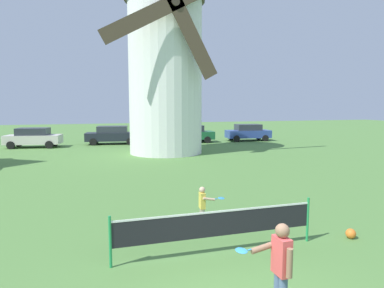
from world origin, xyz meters
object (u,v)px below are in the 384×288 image
Objects in this scene: stray_ball at (351,234)px; parked_car_blue at (248,132)px; parked_car_cream at (33,137)px; player_far at (203,204)px; parked_car_black at (112,135)px; windmill at (165,56)px; tennis_net at (218,224)px; player_near at (280,264)px; parked_car_green at (189,134)px.

parked_car_blue is at bearing 69.97° from stray_ball.
parked_car_blue is (18.65, -0.26, -0.00)m from parked_car_cream.
parked_car_blue is (11.41, 20.37, 0.18)m from player_far.
stray_ball is at bearing -79.42° from parked_car_black.
windmill reaches higher than parked_car_blue.
tennis_net is at bearing -117.79° from parked_car_blue.
stray_ball is at bearing -2.92° from tennis_net.
parked_car_cream is (-6.98, 22.39, 0.13)m from tennis_net.
parked_car_cream is at bearing 147.33° from windmill.
windmill is 17.82m from stray_ball.
stray_ball is 0.06× the size of parked_car_blue.
parked_car_green reaches higher than player_near.
stray_ball is at bearing -110.03° from parked_car_blue.
stray_ball is (3.53, -0.18, -0.56)m from tennis_net.
windmill is 19.80m from player_near.
parked_car_cream is at bearing 109.32° from player_far.
stray_ball is 0.06× the size of parked_car_cream.
windmill is 55.38× the size of stray_ball.
tennis_net is at bearing -88.00° from parked_car_black.
parked_car_black is at bearing 173.95° from parked_car_green.
tennis_net is at bearing 177.08° from stray_ball.
tennis_net is 1.05× the size of parked_car_green.
parked_car_cream is 0.96× the size of parked_car_green.
player_far is 4.41× the size of stray_ball.
player_far is 0.25× the size of parked_car_cream.
parked_car_blue is at bearing -4.04° from parked_car_black.
tennis_net is at bearing -104.77° from parked_car_green.
parked_car_blue is (9.22, 5.78, -5.90)m from windmill.
windmill is 9.25× the size of player_near.
parked_car_black is (-0.80, 23.01, 0.13)m from tennis_net.
windmill is 12.38m from parked_car_blue.
player_far reaches higher than tennis_net.
parked_car_cream is 12.87m from parked_car_green.
player_near is 5.98× the size of stray_ball.
parked_car_cream is at bearing -174.28° from parked_car_black.
parked_car_blue is (12.46, -0.88, -0.00)m from parked_car_black.
parked_car_cream is 6.21m from parked_car_black.
parked_car_black reaches higher than player_far.
parked_car_black is at bearing 92.00° from tennis_net.
parked_car_cream reaches higher than player_far.
parked_car_black is at bearing 115.99° from windmill.
parked_car_cream is 18.65m from parked_car_blue.
parked_car_black is (-1.05, 21.25, 0.18)m from player_far.
parked_car_green reaches higher than player_far.
stray_ball is at bearing 33.25° from player_near.
tennis_net is 23.03m from parked_car_black.
player_near is at bearing -115.20° from parked_car_blue.
parked_car_black is at bearing 175.96° from parked_car_blue.
tennis_net is at bearing -98.10° from player_far.
windmill is 3.19× the size of parked_car_cream.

